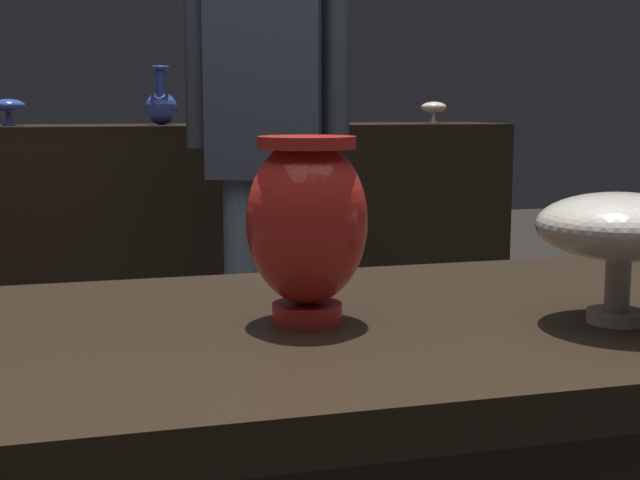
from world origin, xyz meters
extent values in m
cube|color=black|center=(0.00, 0.00, 0.78)|extent=(1.20, 0.64, 0.05)
cube|color=black|center=(0.00, 2.20, 0.47)|extent=(2.60, 0.40, 0.95)
cube|color=black|center=(0.00, 2.20, 0.97)|extent=(2.60, 0.40, 0.04)
cylinder|color=red|center=(-0.03, 0.00, 0.81)|extent=(0.09, 0.09, 0.02)
ellipsoid|color=red|center=(-0.03, 0.00, 0.92)|extent=(0.15, 0.15, 0.20)
cylinder|color=red|center=(-0.03, 0.00, 1.02)|extent=(0.12, 0.12, 0.01)
cylinder|color=gray|center=(0.33, -0.11, 0.81)|extent=(0.07, 0.07, 0.02)
cylinder|color=gray|center=(0.33, -0.11, 0.85)|extent=(0.03, 0.03, 0.06)
ellipsoid|color=gray|center=(0.33, -0.11, 0.92)|extent=(0.20, 0.20, 0.08)
cylinder|color=silver|center=(1.04, 2.17, 0.99)|extent=(0.04, 0.04, 0.01)
cylinder|color=silver|center=(1.04, 2.17, 1.01)|extent=(0.02, 0.02, 0.03)
ellipsoid|color=silver|center=(1.04, 2.17, 1.05)|extent=(0.10, 0.10, 0.04)
sphere|color=#2D429E|center=(0.00, 2.20, 1.05)|extent=(0.12, 0.12, 0.12)
cylinder|color=#2D429E|center=(0.00, 2.20, 1.14)|extent=(0.03, 0.03, 0.10)
torus|color=#2D429E|center=(0.00, 2.20, 1.19)|extent=(0.06, 0.06, 0.01)
cylinder|color=silver|center=(0.52, 2.26, 1.00)|extent=(0.06, 0.06, 0.01)
cylinder|color=silver|center=(0.52, 2.26, 1.03)|extent=(0.03, 0.03, 0.05)
ellipsoid|color=silver|center=(0.52, 2.26, 1.09)|extent=(0.16, 0.16, 0.07)
cylinder|color=#2D429E|center=(-0.52, 2.18, 0.99)|extent=(0.04, 0.04, 0.01)
cylinder|color=#2D429E|center=(-0.52, 2.18, 1.02)|extent=(0.02, 0.02, 0.04)
ellipsoid|color=#2D429E|center=(-0.52, 2.18, 1.06)|extent=(0.12, 0.12, 0.05)
cylinder|color=slate|center=(0.29, 1.41, 0.43)|extent=(0.11, 0.11, 0.85)
cylinder|color=slate|center=(0.16, 1.47, 0.43)|extent=(0.11, 0.11, 0.85)
cube|color=#333847|center=(0.22, 1.44, 1.19)|extent=(0.37, 0.29, 0.68)
cylinder|color=#333847|center=(0.41, 1.36, 1.23)|extent=(0.07, 0.07, 0.57)
cylinder|color=#333847|center=(0.04, 1.51, 1.23)|extent=(0.07, 0.07, 0.57)
camera|label=1|loc=(-0.29, -1.01, 1.06)|focal=48.98mm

